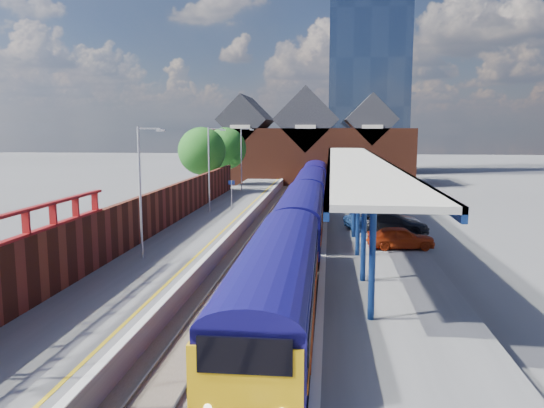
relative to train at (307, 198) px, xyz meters
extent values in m
plane|color=#5B5B5E|center=(-1.49, 6.23, -2.12)|extent=(240.00, 240.00, 0.00)
cube|color=#473D33|center=(-1.49, -3.77, -2.09)|extent=(6.00, 76.00, 0.06)
cube|color=slate|center=(-3.71, -3.77, -2.00)|extent=(0.07, 76.00, 0.14)
cube|color=slate|center=(-2.27, -3.77, -2.00)|extent=(0.07, 76.00, 0.14)
cube|color=slate|center=(-0.71, -3.77, -2.00)|extent=(0.07, 76.00, 0.14)
cube|color=slate|center=(0.73, -3.77, -2.00)|extent=(0.07, 76.00, 0.14)
cube|color=#565659|center=(-6.99, -3.77, -1.62)|extent=(5.00, 76.00, 1.00)
cube|color=#565659|center=(4.51, -3.77, -1.62)|extent=(6.00, 76.00, 1.00)
cube|color=silver|center=(-4.64, -3.77, -1.10)|extent=(0.30, 76.00, 0.05)
cube|color=silver|center=(1.66, -3.77, -1.10)|extent=(0.30, 76.00, 0.05)
cube|color=yellow|center=(-5.24, -3.77, -1.12)|extent=(0.14, 76.00, 0.01)
cube|color=#110C57|center=(0.01, -24.78, -0.22)|extent=(2.93, 16.02, 2.50)
cube|color=#110C57|center=(0.01, -24.78, 1.03)|extent=(2.93, 16.02, 0.60)
cube|color=#110C57|center=(0.01, -8.18, -0.22)|extent=(2.93, 16.02, 2.50)
cube|color=#110C57|center=(0.01, -8.18, 1.03)|extent=(2.93, 16.02, 0.60)
cube|color=#110C57|center=(0.01, 8.42, -0.22)|extent=(2.93, 16.02, 2.50)
cube|color=#110C57|center=(0.01, 8.42, 1.03)|extent=(2.93, 16.02, 0.60)
cube|color=#110C57|center=(0.01, 25.02, -0.22)|extent=(2.93, 16.02, 2.50)
cube|color=#110C57|center=(0.01, 25.02, 1.03)|extent=(2.93, 16.02, 0.60)
cube|color=black|center=(-1.41, 0.12, 0.23)|extent=(0.04, 60.54, 0.70)
cube|color=orange|center=(-1.42, 0.12, -0.57)|extent=(0.03, 55.27, 0.30)
cube|color=red|center=(-1.43, 0.12, -0.82)|extent=(0.03, 55.27, 0.30)
cube|color=#F2B20C|center=(0.01, -32.70, -0.42)|extent=(2.82, 0.32, 2.10)
cube|color=black|center=(0.01, -32.80, 0.43)|extent=(2.30, 0.18, 0.90)
cube|color=black|center=(0.01, -30.38, -1.82)|extent=(2.00, 2.40, 0.60)
cube|color=black|center=(0.01, 30.62, -1.82)|extent=(2.00, 2.40, 0.60)
cylinder|color=navy|center=(3.51, -25.77, 0.98)|extent=(0.24, 0.24, 4.20)
cylinder|color=navy|center=(3.51, -20.77, 0.98)|extent=(0.24, 0.24, 4.20)
cylinder|color=navy|center=(3.51, -15.77, 0.98)|extent=(0.24, 0.24, 4.20)
cylinder|color=navy|center=(3.51, -10.77, 0.98)|extent=(0.24, 0.24, 4.20)
cylinder|color=navy|center=(3.51, -5.77, 0.98)|extent=(0.24, 0.24, 4.20)
cylinder|color=navy|center=(3.51, -0.77, 0.98)|extent=(0.24, 0.24, 4.20)
cylinder|color=navy|center=(3.51, 4.23, 0.98)|extent=(0.24, 0.24, 4.20)
cylinder|color=navy|center=(3.51, 9.23, 0.98)|extent=(0.24, 0.24, 4.20)
cylinder|color=navy|center=(3.51, 14.23, 0.98)|extent=(0.24, 0.24, 4.20)
cylinder|color=navy|center=(3.51, 19.23, 0.98)|extent=(0.24, 0.24, 4.20)
cube|color=beige|center=(4.01, -1.77, 3.23)|extent=(4.50, 52.00, 0.25)
cube|color=navy|center=(1.86, -1.77, 3.08)|extent=(0.20, 52.00, 0.55)
cube|color=navy|center=(6.16, -1.77, 3.08)|extent=(0.20, 52.00, 0.55)
cylinder|color=#A5A8AA|center=(-7.99, -17.77, 2.38)|extent=(0.12, 0.12, 7.00)
cube|color=#A5A8AA|center=(-7.39, -17.77, 5.78)|extent=(1.20, 0.08, 0.08)
cube|color=#A5A8AA|center=(-6.79, -17.77, 5.68)|extent=(0.45, 0.18, 0.12)
cylinder|color=#A5A8AA|center=(-7.99, -1.77, 2.38)|extent=(0.12, 0.12, 7.00)
cube|color=#A5A8AA|center=(-7.39, -1.77, 5.78)|extent=(1.20, 0.08, 0.08)
cube|color=#A5A8AA|center=(-6.79, -1.77, 5.68)|extent=(0.45, 0.18, 0.12)
cylinder|color=#A5A8AA|center=(-7.99, 14.23, 2.38)|extent=(0.12, 0.12, 7.00)
cube|color=#A5A8AA|center=(-7.39, 14.23, 5.78)|extent=(1.20, 0.08, 0.08)
cube|color=#A5A8AA|center=(-6.79, 14.23, 5.68)|extent=(0.45, 0.18, 0.12)
cylinder|color=#A5A8AA|center=(-6.49, 0.23, 0.13)|extent=(0.08, 0.08, 2.50)
cube|color=#0C194C|center=(-6.49, 0.23, 1.18)|extent=(0.55, 0.06, 0.35)
cube|color=#582617|center=(-9.59, -9.77, 0.28)|extent=(0.35, 50.00, 2.80)
cube|color=maroon|center=(-9.59, -26.77, 2.68)|extent=(0.30, 15.00, 0.12)
cube|color=maroon|center=(-9.59, -26.77, 1.73)|extent=(0.30, 15.00, 0.12)
cube|color=maroon|center=(-9.59, -25.77, 2.18)|extent=(0.30, 0.12, 1.00)
cube|color=maroon|center=(-9.59, -23.77, 2.18)|extent=(0.30, 0.12, 1.00)
cube|color=maroon|center=(-9.59, -21.77, 2.18)|extent=(0.30, 0.12, 1.00)
cube|color=maroon|center=(-9.59, -19.77, 2.18)|extent=(0.30, 0.12, 1.00)
cube|color=#582617|center=(-1.49, 34.23, 1.88)|extent=(30.00, 12.00, 8.00)
cube|color=#232328|center=(-10.49, 34.23, 7.08)|extent=(7.13, 12.00, 7.13)
cube|color=#232328|center=(-1.49, 34.23, 7.08)|extent=(9.16, 12.00, 9.16)
cube|color=#232328|center=(7.51, 34.23, 7.08)|extent=(7.13, 12.00, 7.13)
cube|color=beige|center=(-10.49, 28.18, 6.08)|extent=(2.80, 0.15, 0.50)
cube|color=beige|center=(-1.49, 28.18, 6.08)|extent=(2.80, 0.15, 0.50)
cube|color=beige|center=(7.51, 28.18, 6.08)|extent=(2.80, 0.15, 0.50)
cube|color=#495E7E|center=(8.51, 56.23, 17.88)|extent=(14.00, 14.00, 40.00)
cylinder|color=#382314|center=(-11.99, 12.23, -0.12)|extent=(0.44, 0.44, 4.00)
sphere|color=#165319|center=(-11.99, 12.23, 3.38)|extent=(5.20, 5.20, 5.20)
sphere|color=#165319|center=(-11.19, 11.73, 2.68)|extent=(3.20, 3.20, 3.20)
cylinder|color=#382314|center=(-10.99, 20.23, -0.12)|extent=(0.44, 0.44, 4.00)
sphere|color=#165319|center=(-10.99, 20.23, 3.38)|extent=(5.20, 5.20, 5.20)
sphere|color=#165319|center=(-10.19, 19.73, 2.68)|extent=(3.20, 3.20, 3.20)
imported|color=#9F2B0D|center=(6.07, -13.88, -0.47)|extent=(3.97, 1.90, 1.31)
imported|color=silver|center=(6.10, -8.02, -0.47)|extent=(4.12, 1.93, 1.30)
imported|color=black|center=(6.29, -9.29, -0.48)|extent=(4.73, 2.82, 1.28)
imported|color=navy|center=(5.32, -8.00, -0.47)|extent=(5.11, 3.45, 1.30)
camera|label=1|loc=(1.96, -44.58, 5.75)|focal=35.00mm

